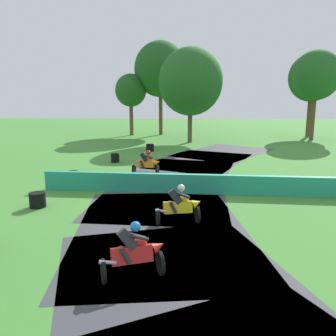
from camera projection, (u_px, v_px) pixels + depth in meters
ground_plane at (163, 192)px, 15.89m from camera, size 120.00×120.00×0.00m
track_asphalt at (197, 193)px, 15.73m from camera, size 11.98×35.57×0.01m
safety_barrier at (287, 186)px, 15.23m from camera, size 22.45×1.57×0.90m
motorcycle_lead_orange at (147, 163)px, 19.65m from camera, size 1.71×0.90×1.42m
motorcycle_chase_yellow at (180, 205)px, 11.84m from camera, size 1.68×0.97×1.43m
motorcycle_trailing_red at (135, 252)px, 8.28m from camera, size 1.67×1.20×1.43m
tire_stack_near at (150, 148)px, 28.35m from camera, size 0.65×0.65×0.60m
tire_stack_mid_a at (115, 158)px, 23.40m from camera, size 0.56×0.56×0.60m
tire_stack_mid_b at (72, 175)px, 18.71m from camera, size 0.62×0.62×0.40m
tire_stack_far at (38, 200)px, 13.69m from camera, size 0.64×0.64×0.60m
traffic_cone at (279, 180)px, 17.28m from camera, size 0.28×0.28×0.44m
tree_far_left at (190, 82)px, 32.98m from camera, size 6.21×6.21×9.18m
tree_far_right at (312, 78)px, 37.93m from camera, size 5.08×5.08×9.30m
tree_mid_rise at (131, 91)px, 39.98m from camera, size 3.64×3.64×7.18m
tree_behind_barrier at (316, 75)px, 34.90m from camera, size 4.85×4.85×9.21m
tree_distant at (161, 69)px, 40.07m from camera, size 6.16×6.16×10.94m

